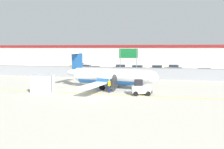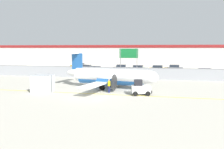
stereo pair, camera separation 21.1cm
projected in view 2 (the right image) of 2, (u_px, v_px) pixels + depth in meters
The scene contains 19 objects.
ground_plane at pixel (95, 94), 30.63m from camera, with size 140.00×140.00×0.01m.
perimeter_fence at pixel (120, 72), 46.01m from camera, with size 98.00×0.10×2.10m.
parking_lot_strip at pixel (130, 72), 57.25m from camera, with size 98.00×17.00×0.12m.
background_building at pixel (140, 56), 74.81m from camera, with size 91.00×8.10×6.50m.
commuter_airplane at pixel (112, 77), 34.95m from camera, with size 13.95×16.06×4.92m.
baggage_tug at pixel (141, 88), 29.69m from camera, with size 2.53×1.84×1.88m.
ground_crew_worker at pixel (109, 85), 31.40m from camera, with size 0.43×0.55×1.70m.
cargo_container at pixel (43, 84), 31.69m from camera, with size 2.44×2.02×2.20m.
traffic_cone_near_left at pixel (104, 83), 38.30m from camera, with size 0.36×0.36×0.64m.
traffic_cone_near_right at pixel (114, 85), 36.16m from camera, with size 0.36×0.36×0.64m.
parked_car_0 at pixel (79, 66), 65.27m from camera, with size 4.21×2.02×1.58m.
parked_car_1 at pixel (87, 68), 58.66m from camera, with size 4.25×2.09×1.58m.
parked_car_2 at pixel (96, 70), 54.71m from camera, with size 4.35×2.33×1.58m.
parked_car_3 at pixel (122, 68), 59.33m from camera, with size 4.38×2.42×1.58m.
parked_car_4 at pixel (139, 69), 57.25m from camera, with size 4.28×2.17×1.58m.
parked_car_5 at pixel (158, 69), 57.09m from camera, with size 4.27×2.15×1.58m.
parked_car_6 at pixel (174, 68), 58.85m from camera, with size 4.21×2.02×1.58m.
parked_car_7 at pixel (205, 72), 48.74m from camera, with size 4.27×2.14×1.58m.
highway_sign at pixel (129, 56), 47.70m from camera, with size 3.60×0.14×5.50m.
Camera 2 is at (8.99, -26.92, 5.60)m, focal length 40.00 mm.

